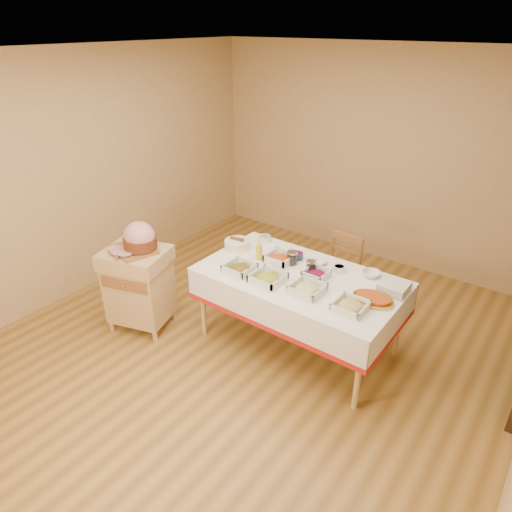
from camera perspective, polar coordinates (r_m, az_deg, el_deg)
The scene contains 22 objects.
room_shell at distance 3.80m, azimuth -0.40°, elevation 4.14°, with size 5.00×5.00×5.00m.
dining_table at distance 4.20m, azimuth 5.39°, elevation -4.37°, with size 1.82×1.02×0.76m.
butcher_cart at distance 4.67m, azimuth -14.44°, elevation -3.38°, with size 0.72×0.65×0.85m.
dining_chair at distance 4.86m, azimuth 10.29°, elevation -2.21°, with size 0.40×0.38×0.85m.
ham_on_board at distance 4.43m, azimuth -14.45°, elevation 2.07°, with size 0.44×0.42×0.29m.
serving_dish_a at distance 4.15m, azimuth -2.08°, elevation -1.55°, with size 0.26×0.25×0.11m.
serving_dish_b at distance 3.99m, azimuth 1.49°, elevation -2.77°, with size 0.27×0.27×0.11m.
serving_dish_c at distance 3.86m, azimuth 6.39°, elevation -4.09°, with size 0.26×0.26×0.11m.
serving_dish_d at distance 3.71m, azimuth 11.74°, elevation -6.12°, with size 0.25×0.25×0.09m.
serving_dish_e at distance 4.32m, azimuth 3.01°, elevation -0.29°, with size 0.25×0.24×0.12m.
serving_dish_f at distance 4.10m, azimuth 7.54°, elevation -2.25°, with size 0.22×0.21×0.10m.
small_bowl_left at distance 4.72m, azimuth 1.07°, elevation 2.22°, with size 0.13×0.13×0.06m.
small_bowl_mid at distance 4.39m, azimuth 5.06°, elevation 0.07°, with size 0.13×0.13×0.06m.
small_bowl_right at distance 4.22m, azimuth 10.36°, elevation -1.54°, with size 0.11×0.11×0.05m.
bowl_white_imported at distance 4.33m, azimuth 7.96°, elevation -0.80°, with size 0.13×0.13×0.03m, color silver.
bowl_small_imported at distance 4.21m, azimuth 14.23°, elevation -2.18°, with size 0.16×0.16×0.05m, color silver.
preserve_jar_left at distance 4.28m, azimuth 4.54°, elevation -0.30°, with size 0.10×0.10×0.13m.
preserve_jar_right at distance 4.17m, azimuth 6.86°, elevation -1.34°, with size 0.09×0.09×0.11m.
mustard_bottle at distance 4.34m, azimuth 0.39°, elevation 0.64°, with size 0.06×0.06×0.19m.
bread_basket at distance 4.57m, azimuth -2.39°, elevation 1.49°, with size 0.25×0.25×0.11m.
plate_stack at distance 4.02m, azimuth 16.86°, elevation -3.78°, with size 0.23×0.23×0.08m.
brass_platter at distance 3.86m, azimuth 14.42°, elevation -5.21°, with size 0.34×0.25×0.04m.
Camera 1 is at (2.11, -2.78, 2.81)m, focal length 32.00 mm.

